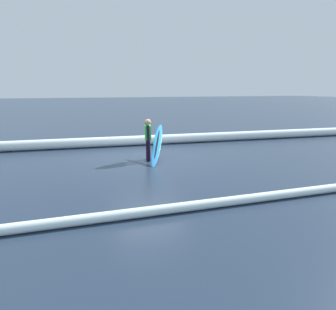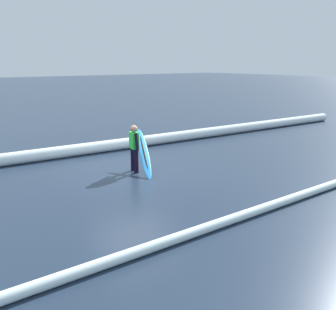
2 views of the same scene
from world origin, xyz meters
TOP-DOWN VIEW (x-y plane):
  - ground_plane at (0.00, 0.00)m, footprint 153.59×153.59m
  - surfer at (0.07, 0.20)m, footprint 0.26×0.63m
  - surfboard at (-0.24, 0.26)m, footprint 1.08×1.94m
  - wave_crest_foreground at (-2.31, -2.54)m, footprint 23.35×2.00m
  - wave_crest_midground at (1.81, 4.60)m, footprint 17.64×0.64m

SIDE VIEW (x-z plane):
  - ground_plane at x=0.00m, z-range 0.00..0.00m
  - wave_crest_midground at x=1.81m, z-range 0.00..0.20m
  - wave_crest_foreground at x=-2.31m, z-range 0.00..0.42m
  - surfboard at x=-0.24m, z-range -0.02..1.15m
  - surfer at x=0.07m, z-range 0.09..1.53m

